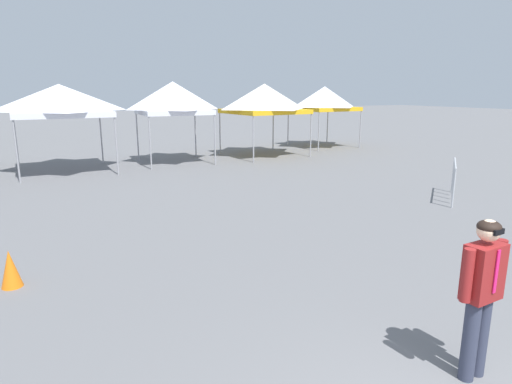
# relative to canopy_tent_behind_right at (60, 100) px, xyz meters

# --- Properties ---
(canopy_tent_behind_right) EXTENTS (3.43, 3.43, 3.28)m
(canopy_tent_behind_right) POSITION_rel_canopy_tent_behind_right_xyz_m (0.00, 0.00, 0.00)
(canopy_tent_behind_right) COLOR #9E9EA3
(canopy_tent_behind_right) RESTS_ON ground
(canopy_tent_far_right) EXTENTS (2.92, 2.92, 3.41)m
(canopy_tent_far_right) POSITION_rel_canopy_tent_behind_right_xyz_m (4.40, 0.22, 0.05)
(canopy_tent_far_right) COLOR #9E9EA3
(canopy_tent_far_right) RESTS_ON ground
(canopy_tent_behind_center) EXTENTS (3.53, 3.53, 3.35)m
(canopy_tent_behind_center) POSITION_rel_canopy_tent_behind_right_xyz_m (8.82, 0.30, -0.02)
(canopy_tent_behind_center) COLOR #9E9EA3
(canopy_tent_behind_center) RESTS_ON ground
(canopy_tent_right_of_center) EXTENTS (3.06, 3.06, 3.27)m
(canopy_tent_right_of_center) POSITION_rel_canopy_tent_behind_right_xyz_m (13.34, 1.76, -0.07)
(canopy_tent_right_of_center) COLOR #9E9EA3
(canopy_tent_right_of_center) RESTS_ON ground
(person_foreground) EXTENTS (0.65, 0.27, 1.78)m
(person_foreground) POSITION_rel_canopy_tent_behind_right_xyz_m (2.82, -15.42, -1.66)
(person_foreground) COLOR #33384C
(person_foreground) RESTS_ON ground
(crowd_barrier_near_person) EXTENTS (1.66, 1.37, 1.08)m
(crowd_barrier_near_person) POSITION_rel_canopy_tent_behind_right_xyz_m (9.38, -9.88, -1.94)
(crowd_barrier_near_person) COLOR #B7BABF
(crowd_barrier_near_person) RESTS_ON ground
(traffic_cone_lot_center) EXTENTS (0.32, 0.32, 0.61)m
(traffic_cone_lot_center) POSITION_rel_canopy_tent_behind_right_xyz_m (-1.66, -10.56, -2.39)
(traffic_cone_lot_center) COLOR orange
(traffic_cone_lot_center) RESTS_ON ground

